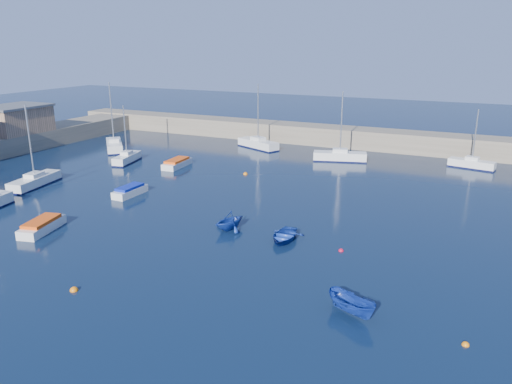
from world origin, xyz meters
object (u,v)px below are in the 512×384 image
at_px(brick_shed_a, 16,120).
at_px(dinghy_right, 352,305).
at_px(sailboat_4, 114,145).
at_px(dinghy_center, 284,236).
at_px(dinghy_left, 229,220).
at_px(sailboat_3, 127,158).
at_px(sailboat_5, 258,144).
at_px(sailboat_7, 472,164).
at_px(motorboat_2, 177,163).
at_px(motorboat_0, 42,226).
at_px(sailboat_2, 35,181).
at_px(motorboat_1, 130,191).
at_px(sailboat_6, 340,156).

distance_m(brick_shed_a, dinghy_right, 57.71).
height_order(sailboat_4, dinghy_center, sailboat_4).
bearing_deg(dinghy_left, sailboat_3, 166.21).
bearing_deg(sailboat_5, dinghy_right, -124.14).
xyz_separation_m(sailboat_7, motorboat_2, (-31.81, -14.30, -0.11)).
bearing_deg(sailboat_5, motorboat_0, -158.73).
bearing_deg(brick_shed_a, sailboat_5, 27.34).
xyz_separation_m(brick_shed_a, dinghy_right, (52.82, -22.99, -3.49)).
xyz_separation_m(sailboat_7, dinghy_right, (-4.14, -38.48, 0.06)).
xyz_separation_m(sailboat_2, dinghy_center, (28.88, -2.63, -0.20)).
xyz_separation_m(sailboat_4, motorboat_0, (15.63, -26.69, -0.19)).
distance_m(sailboat_3, motorboat_0, 23.35).
height_order(sailboat_2, motorboat_1, sailboat_2).
height_order(motorboat_0, dinghy_center, motorboat_0).
bearing_deg(dinghy_right, motorboat_0, 112.10).
bearing_deg(sailboat_5, sailboat_3, 167.41).
height_order(motorboat_1, dinghy_center, motorboat_1).
distance_m(motorboat_0, motorboat_1, 10.64).
bearing_deg(sailboat_3, sailboat_7, 8.19).
bearing_deg(sailboat_4, motorboat_0, -102.45).
height_order(sailboat_7, dinghy_center, sailboat_7).
bearing_deg(dinghy_left, motorboat_2, 154.59).
bearing_deg(motorboat_0, motorboat_2, 82.09).
relative_size(sailboat_5, dinghy_center, 2.55).
bearing_deg(dinghy_left, dinghy_center, 16.67).
distance_m(motorboat_1, dinghy_left, 13.70).
height_order(sailboat_2, sailboat_3, sailboat_2).
relative_size(sailboat_3, dinghy_center, 2.01).
distance_m(sailboat_2, motorboat_1, 11.10).
height_order(sailboat_7, motorboat_1, sailboat_7).
bearing_deg(dinghy_left, sailboat_7, 81.14).
xyz_separation_m(brick_shed_a, motorboat_2, (25.14, 1.20, -3.65)).
relative_size(dinghy_center, dinghy_right, 1.10).
bearing_deg(motorboat_1, dinghy_center, -13.19).
distance_m(sailboat_7, dinghy_left, 34.06).
relative_size(sailboat_6, sailboat_7, 1.24).
height_order(sailboat_7, motorboat_2, sailboat_7).
height_order(sailboat_6, motorboat_2, sailboat_6).
height_order(sailboat_4, sailboat_5, sailboat_4).
height_order(sailboat_2, dinghy_left, sailboat_2).
bearing_deg(motorboat_2, sailboat_5, 69.16).
relative_size(sailboat_5, motorboat_2, 1.86).
xyz_separation_m(dinghy_left, dinghy_right, (12.20, -8.59, -0.14)).
distance_m(sailboat_2, dinghy_left, 24.20).
height_order(sailboat_2, dinghy_right, sailboat_2).
bearing_deg(sailboat_6, sailboat_4, 86.76).
bearing_deg(motorboat_0, sailboat_6, 52.99).
xyz_separation_m(sailboat_3, dinghy_left, (22.32, -14.83, 0.20)).
xyz_separation_m(motorboat_0, dinghy_right, (25.37, -1.94, 0.15)).
xyz_separation_m(motorboat_1, motorboat_2, (-2.36, 11.60, -0.00)).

